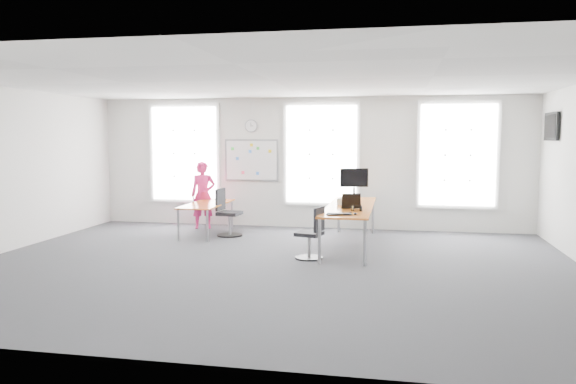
% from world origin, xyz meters
% --- Properties ---
extents(floor, '(10.00, 10.00, 0.00)m').
position_xyz_m(floor, '(0.00, 0.00, 0.00)').
color(floor, '#26262A').
rests_on(floor, ground).
extents(ceiling, '(10.00, 10.00, 0.00)m').
position_xyz_m(ceiling, '(0.00, 0.00, 3.00)').
color(ceiling, silver).
rests_on(ceiling, ground).
extents(wall_back, '(10.00, 0.00, 10.00)m').
position_xyz_m(wall_back, '(0.00, 4.00, 1.50)').
color(wall_back, silver).
rests_on(wall_back, ground).
extents(wall_front, '(10.00, 0.00, 10.00)m').
position_xyz_m(wall_front, '(0.00, -4.00, 1.50)').
color(wall_front, silver).
rests_on(wall_front, ground).
extents(window_left, '(1.60, 0.06, 2.20)m').
position_xyz_m(window_left, '(-3.00, 3.97, 1.70)').
color(window_left, silver).
rests_on(window_left, wall_back).
extents(window_mid, '(1.60, 0.06, 2.20)m').
position_xyz_m(window_mid, '(0.30, 3.97, 1.70)').
color(window_mid, silver).
rests_on(window_mid, wall_back).
extents(window_right, '(1.60, 0.06, 2.20)m').
position_xyz_m(window_right, '(3.30, 3.97, 1.70)').
color(window_right, silver).
rests_on(window_right, wall_back).
extents(desk_right, '(0.86, 3.24, 0.79)m').
position_xyz_m(desk_right, '(1.14, 1.88, 0.74)').
color(desk_right, '#C36427').
rests_on(desk_right, ground).
extents(desk_left, '(0.74, 1.84, 0.67)m').
position_xyz_m(desk_left, '(-2.01, 2.68, 0.62)').
color(desk_left, '#C36427').
rests_on(desk_left, ground).
extents(chair_right, '(0.50, 0.50, 0.90)m').
position_xyz_m(chair_right, '(0.59, 0.67, 0.40)').
color(chair_right, black).
rests_on(chair_right, ground).
extents(chair_left, '(0.54, 0.54, 1.00)m').
position_xyz_m(chair_left, '(-1.52, 2.56, 0.44)').
color(chair_left, black).
rests_on(chair_left, ground).
extents(person, '(0.65, 0.53, 1.53)m').
position_xyz_m(person, '(-2.36, 3.42, 0.77)').
color(person, '#CA1F5F').
rests_on(person, ground).
extents(whiteboard, '(1.20, 0.03, 0.90)m').
position_xyz_m(whiteboard, '(-1.35, 3.97, 1.55)').
color(whiteboard, white).
rests_on(whiteboard, wall_back).
extents(wall_clock, '(0.30, 0.04, 0.30)m').
position_xyz_m(wall_clock, '(-1.35, 3.97, 2.35)').
color(wall_clock, gray).
rests_on(wall_clock, wall_back).
extents(tv, '(0.06, 0.90, 0.55)m').
position_xyz_m(tv, '(4.95, 3.00, 2.30)').
color(tv, black).
rests_on(tv, wall_right).
extents(keyboard, '(0.45, 0.28, 0.02)m').
position_xyz_m(keyboard, '(1.06, 0.59, 0.80)').
color(keyboard, black).
rests_on(keyboard, desk_right).
extents(mouse, '(0.09, 0.11, 0.04)m').
position_xyz_m(mouse, '(1.33, 0.65, 0.81)').
color(mouse, black).
rests_on(mouse, desk_right).
extents(lens_cap, '(0.07, 0.07, 0.01)m').
position_xyz_m(lens_cap, '(1.23, 0.91, 0.79)').
color(lens_cap, black).
rests_on(lens_cap, desk_right).
extents(headphones, '(0.19, 0.10, 0.11)m').
position_xyz_m(headphones, '(1.31, 1.14, 0.84)').
color(headphones, black).
rests_on(headphones, desk_right).
extents(laptop_sleeve, '(0.35, 0.25, 0.28)m').
position_xyz_m(laptop_sleeve, '(1.20, 1.42, 0.93)').
color(laptop_sleeve, black).
rests_on(laptop_sleeve, desk_right).
extents(paper_stack, '(0.39, 0.32, 0.12)m').
position_xyz_m(paper_stack, '(1.07, 2.06, 0.85)').
color(paper_stack, beige).
rests_on(paper_stack, desk_right).
extents(monitor, '(0.58, 0.24, 0.65)m').
position_xyz_m(monitor, '(1.13, 2.98, 1.18)').
color(monitor, black).
rests_on(monitor, desk_right).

